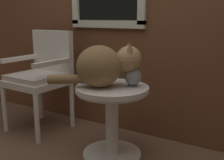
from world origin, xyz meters
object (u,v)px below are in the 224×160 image
(wicker_side_table, at_px, (112,110))
(wicker_chair, at_px, (42,73))
(cat, at_px, (103,65))
(pewter_vase_with_ivy, at_px, (133,75))

(wicker_side_table, distance_m, wicker_chair, 0.92)
(wicker_chair, xyz_separation_m, cat, (0.85, -0.20, 0.18))
(pewter_vase_with_ivy, bearing_deg, wicker_chair, 175.67)
(cat, bearing_deg, pewter_vase_with_ivy, 33.47)
(wicker_side_table, xyz_separation_m, wicker_chair, (-0.89, 0.16, 0.17))
(wicker_chair, bearing_deg, pewter_vase_with_ivy, -4.33)
(wicker_chair, height_order, cat, wicker_chair)
(cat, xyz_separation_m, pewter_vase_with_ivy, (0.19, 0.12, -0.07))
(pewter_vase_with_ivy, bearing_deg, cat, -146.53)
(wicker_chair, relative_size, pewter_vase_with_ivy, 3.26)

